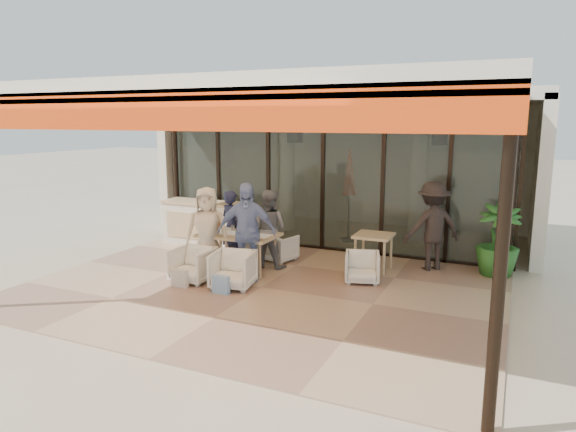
# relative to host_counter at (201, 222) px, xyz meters

# --- Properties ---
(ground) EXTENTS (70.00, 70.00, 0.00)m
(ground) POSITION_rel_host_counter_xyz_m (2.78, -2.30, -0.53)
(ground) COLOR #C6B293
(ground) RESTS_ON ground
(terrace_floor) EXTENTS (8.00, 6.00, 0.01)m
(terrace_floor) POSITION_rel_host_counter_xyz_m (2.78, -2.30, -0.53)
(terrace_floor) COLOR tan
(terrace_floor) RESTS_ON ground
(terrace_structure) EXTENTS (8.00, 6.00, 3.40)m
(terrace_structure) POSITION_rel_host_counter_xyz_m (2.78, -2.56, 2.72)
(terrace_structure) COLOR silver
(terrace_structure) RESTS_ON ground
(glass_storefront) EXTENTS (8.08, 0.10, 3.20)m
(glass_storefront) POSITION_rel_host_counter_xyz_m (2.78, 0.70, 1.07)
(glass_storefront) COLOR #9EADA3
(glass_storefront) RESTS_ON ground
(interior_block) EXTENTS (9.05, 3.62, 3.52)m
(interior_block) POSITION_rel_host_counter_xyz_m (2.79, 3.02, 1.70)
(interior_block) COLOR silver
(interior_block) RESTS_ON ground
(host_counter) EXTENTS (1.85, 0.65, 1.04)m
(host_counter) POSITION_rel_host_counter_xyz_m (0.00, 0.00, 0.00)
(host_counter) COLOR silver
(host_counter) RESTS_ON ground
(dining_table) EXTENTS (1.50, 0.90, 0.93)m
(dining_table) POSITION_rel_host_counter_xyz_m (1.88, -1.51, 0.16)
(dining_table) COLOR #DCB586
(dining_table) RESTS_ON ground
(chair_far_left) EXTENTS (0.73, 0.70, 0.63)m
(chair_far_left) POSITION_rel_host_counter_xyz_m (1.47, -0.56, -0.21)
(chair_far_left) COLOR white
(chair_far_left) RESTS_ON ground
(chair_far_right) EXTENTS (0.73, 0.70, 0.63)m
(chair_far_right) POSITION_rel_host_counter_xyz_m (2.31, -0.56, -0.22)
(chair_far_right) COLOR white
(chair_far_right) RESTS_ON ground
(chair_near_left) EXTENTS (0.68, 0.64, 0.70)m
(chair_near_left) POSITION_rel_host_counter_xyz_m (1.47, -2.46, -0.18)
(chair_near_left) COLOR white
(chair_near_left) RESTS_ON ground
(chair_near_right) EXTENTS (0.81, 0.78, 0.72)m
(chair_near_right) POSITION_rel_host_counter_xyz_m (2.31, -2.46, -0.17)
(chair_near_right) COLOR white
(chair_near_right) RESTS_ON ground
(diner_navy) EXTENTS (0.65, 0.54, 1.51)m
(diner_navy) POSITION_rel_host_counter_xyz_m (1.47, -1.06, 0.22)
(diner_navy) COLOR #191E38
(diner_navy) RESTS_ON ground
(diner_grey) EXTENTS (0.77, 0.60, 1.57)m
(diner_grey) POSITION_rel_host_counter_xyz_m (2.31, -1.06, 0.25)
(diner_grey) COLOR slate
(diner_grey) RESTS_ON ground
(diner_cream) EXTENTS (0.96, 0.80, 1.69)m
(diner_cream) POSITION_rel_host_counter_xyz_m (1.47, -1.96, 0.31)
(diner_cream) COLOR beige
(diner_cream) RESTS_ON ground
(diner_periwinkle) EXTENTS (1.15, 0.77, 1.81)m
(diner_periwinkle) POSITION_rel_host_counter_xyz_m (2.31, -1.96, 0.38)
(diner_periwinkle) COLOR #7C93CE
(diner_periwinkle) RESTS_ON ground
(tote_bag_cream) EXTENTS (0.30, 0.10, 0.34)m
(tote_bag_cream) POSITION_rel_host_counter_xyz_m (1.47, -2.86, -0.36)
(tote_bag_cream) COLOR silver
(tote_bag_cream) RESTS_ON ground
(tote_bag_blue) EXTENTS (0.30, 0.10, 0.34)m
(tote_bag_blue) POSITION_rel_host_counter_xyz_m (2.31, -2.86, -0.36)
(tote_bag_blue) COLOR #99BFD8
(tote_bag_blue) RESTS_ON ground
(side_table) EXTENTS (0.70, 0.70, 0.74)m
(side_table) POSITION_rel_host_counter_xyz_m (4.29, -0.48, 0.11)
(side_table) COLOR #DCB586
(side_table) RESTS_ON ground
(side_chair) EXTENTS (0.74, 0.72, 0.62)m
(side_chair) POSITION_rel_host_counter_xyz_m (4.29, -1.23, -0.22)
(side_chair) COLOR white
(side_chair) RESTS_ON ground
(standing_woman) EXTENTS (1.30, 1.19, 1.75)m
(standing_woman) POSITION_rel_host_counter_xyz_m (5.29, 0.09, 0.35)
(standing_woman) COLOR black
(standing_woman) RESTS_ON ground
(potted_palm) EXTENTS (0.89, 0.89, 1.39)m
(potted_palm) POSITION_rel_host_counter_xyz_m (6.48, 0.19, 0.16)
(potted_palm) COLOR #1E5919
(potted_palm) RESTS_ON ground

